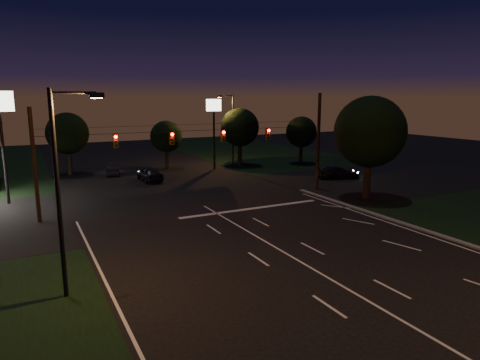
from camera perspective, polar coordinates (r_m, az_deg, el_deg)
ground at (r=22.92m, az=8.96°, el=-11.23°), size 140.00×140.00×0.00m
cross_street_right at (r=47.27m, az=17.18°, el=-0.02°), size 20.00×16.00×0.02m
center_line at (r=18.89m, az=20.21°, el=-16.84°), size 0.14×40.00×0.01m
stop_bar at (r=33.68m, az=1.55°, el=-3.83°), size 12.00×0.50×0.01m
utility_pole_right at (r=41.35m, az=10.18°, el=-1.22°), size 0.30×0.30×9.00m
utility_pole_left at (r=33.17m, az=-25.13°, el=-5.14°), size 0.28×0.28×8.00m
signal_span at (r=34.56m, az=-5.58°, el=5.76°), size 24.00×0.40×1.56m
pole_sign_left_near at (r=39.08m, az=-29.37°, el=7.19°), size 2.20×0.30×9.10m
pole_sign_right at (r=51.44m, az=-3.51°, el=8.31°), size 1.80×0.30×8.40m
street_light_left at (r=19.38m, az=-22.46°, el=0.12°), size 2.20×0.35×9.00m
street_light_right_far at (r=54.66m, az=-1.22°, el=7.44°), size 2.20×0.35×9.00m
tree_right_near at (r=37.89m, az=16.78°, el=6.07°), size 6.00×6.00×8.76m
tree_far_b at (r=51.53m, az=-22.01°, el=5.73°), size 4.60×4.60×6.98m
tree_far_c at (r=52.75m, az=-9.84°, el=5.69°), size 3.80×3.80×5.86m
tree_far_d at (r=54.27m, az=-0.06°, el=6.97°), size 4.80×4.80×7.30m
tree_far_e at (r=56.74m, az=8.13°, el=6.32°), size 4.00×4.00×6.18m
car_oncoming_a at (r=45.58m, az=-11.95°, el=0.82°), size 1.95×4.53×1.52m
car_oncoming_b at (r=50.33m, az=-16.61°, el=1.41°), size 2.10×4.14×1.30m
car_cross at (r=47.10m, az=12.93°, el=0.98°), size 4.92×3.17×1.33m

